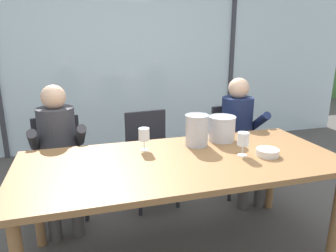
{
  "coord_description": "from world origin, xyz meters",
  "views": [
    {
      "loc": [
        -0.66,
        -1.93,
        1.59
      ],
      "look_at": [
        0.0,
        0.35,
        0.92
      ],
      "focal_mm": 33.1,
      "sensor_mm": 36.0,
      "label": 1
    }
  ],
  "objects_px": {
    "chair_near_curtain": "(59,158)",
    "wine_glass_near_bucket": "(243,140)",
    "dining_table": "(182,169)",
    "chair_left_of_center": "(149,150)",
    "ice_bucket_secondary": "(197,130)",
    "wine_glass_by_left_taster": "(144,135)",
    "ice_bucket_primary": "(222,128)",
    "chair_center": "(233,141)",
    "person_navy_polo": "(240,129)",
    "person_charcoal_jacket": "(58,145)",
    "tasting_bowl": "(267,152)"
  },
  "relations": [
    {
      "from": "dining_table",
      "to": "chair_center",
      "type": "xyz_separation_m",
      "value": [
        0.89,
        0.91,
        -0.17
      ]
    },
    {
      "from": "person_navy_polo",
      "to": "ice_bucket_secondary",
      "type": "height_order",
      "value": "person_navy_polo"
    },
    {
      "from": "chair_near_curtain",
      "to": "chair_left_of_center",
      "type": "relative_size",
      "value": 1.0
    },
    {
      "from": "chair_near_curtain",
      "to": "ice_bucket_secondary",
      "type": "bearing_deg",
      "value": -35.51
    },
    {
      "from": "wine_glass_near_bucket",
      "to": "ice_bucket_secondary",
      "type": "bearing_deg",
      "value": 128.45
    },
    {
      "from": "chair_left_of_center",
      "to": "person_navy_polo",
      "type": "xyz_separation_m",
      "value": [
        0.92,
        -0.13,
        0.17
      ]
    },
    {
      "from": "person_charcoal_jacket",
      "to": "ice_bucket_secondary",
      "type": "height_order",
      "value": "person_charcoal_jacket"
    },
    {
      "from": "tasting_bowl",
      "to": "wine_glass_by_left_taster",
      "type": "bearing_deg",
      "value": 156.42
    },
    {
      "from": "ice_bucket_secondary",
      "to": "tasting_bowl",
      "type": "distance_m",
      "value": 0.56
    },
    {
      "from": "chair_center",
      "to": "wine_glass_near_bucket",
      "type": "height_order",
      "value": "wine_glass_near_bucket"
    },
    {
      "from": "person_charcoal_jacket",
      "to": "person_navy_polo",
      "type": "distance_m",
      "value": 1.75
    },
    {
      "from": "chair_left_of_center",
      "to": "ice_bucket_primary",
      "type": "distance_m",
      "value": 0.84
    },
    {
      "from": "person_navy_polo",
      "to": "ice_bucket_primary",
      "type": "xyz_separation_m",
      "value": [
        -0.43,
        -0.45,
        0.17
      ]
    },
    {
      "from": "chair_left_of_center",
      "to": "ice_bucket_secondary",
      "type": "relative_size",
      "value": 3.56
    },
    {
      "from": "chair_center",
      "to": "ice_bucket_primary",
      "type": "xyz_separation_m",
      "value": [
        -0.44,
        -0.6,
        0.35
      ]
    },
    {
      "from": "person_charcoal_jacket",
      "to": "wine_glass_by_left_taster",
      "type": "distance_m",
      "value": 0.85
    },
    {
      "from": "dining_table",
      "to": "chair_near_curtain",
      "type": "xyz_separation_m",
      "value": [
        -0.89,
        0.91,
        -0.17
      ]
    },
    {
      "from": "chair_left_of_center",
      "to": "ice_bucket_secondary",
      "type": "height_order",
      "value": "ice_bucket_secondary"
    },
    {
      "from": "person_charcoal_jacket",
      "to": "ice_bucket_primary",
      "type": "distance_m",
      "value": 1.41
    },
    {
      "from": "chair_left_of_center",
      "to": "person_navy_polo",
      "type": "relative_size",
      "value": 0.74
    },
    {
      "from": "person_charcoal_jacket",
      "to": "ice_bucket_secondary",
      "type": "xyz_separation_m",
      "value": [
        1.08,
        -0.51,
        0.2
      ]
    },
    {
      "from": "person_navy_polo",
      "to": "ice_bucket_primary",
      "type": "bearing_deg",
      "value": -130.69
    },
    {
      "from": "dining_table",
      "to": "ice_bucket_secondary",
      "type": "relative_size",
      "value": 9.06
    },
    {
      "from": "dining_table",
      "to": "chair_center",
      "type": "distance_m",
      "value": 1.29
    },
    {
      "from": "tasting_bowl",
      "to": "person_charcoal_jacket",
      "type": "bearing_deg",
      "value": 149.72
    },
    {
      "from": "chair_near_curtain",
      "to": "wine_glass_near_bucket",
      "type": "distance_m",
      "value": 1.68
    },
    {
      "from": "person_charcoal_jacket",
      "to": "wine_glass_by_left_taster",
      "type": "xyz_separation_m",
      "value": [
        0.65,
        -0.51,
        0.19
      ]
    },
    {
      "from": "chair_near_curtain",
      "to": "chair_center",
      "type": "distance_m",
      "value": 1.78
    },
    {
      "from": "chair_center",
      "to": "tasting_bowl",
      "type": "relative_size",
      "value": 5.42
    },
    {
      "from": "chair_center",
      "to": "ice_bucket_secondary",
      "type": "distance_m",
      "value": 1.02
    },
    {
      "from": "chair_near_curtain",
      "to": "ice_bucket_secondary",
      "type": "relative_size",
      "value": 3.56
    },
    {
      "from": "chair_left_of_center",
      "to": "tasting_bowl",
      "type": "xyz_separation_m",
      "value": [
        0.66,
        -1.01,
        0.27
      ]
    },
    {
      "from": "chair_center",
      "to": "ice_bucket_primary",
      "type": "height_order",
      "value": "ice_bucket_primary"
    },
    {
      "from": "ice_bucket_secondary",
      "to": "person_charcoal_jacket",
      "type": "bearing_deg",
      "value": 154.59
    },
    {
      "from": "dining_table",
      "to": "wine_glass_by_left_taster",
      "type": "bearing_deg",
      "value": 129.58
    },
    {
      "from": "ice_bucket_secondary",
      "to": "wine_glass_near_bucket",
      "type": "distance_m",
      "value": 0.39
    },
    {
      "from": "ice_bucket_primary",
      "to": "chair_center",
      "type": "bearing_deg",
      "value": 53.82
    },
    {
      "from": "person_charcoal_jacket",
      "to": "ice_bucket_primary",
      "type": "xyz_separation_m",
      "value": [
        1.33,
        -0.45,
        0.17
      ]
    },
    {
      "from": "wine_glass_near_bucket",
      "to": "ice_bucket_primary",
      "type": "bearing_deg",
      "value": 88.85
    },
    {
      "from": "person_navy_polo",
      "to": "chair_left_of_center",
      "type": "bearing_deg",
      "value": 174.28
    },
    {
      "from": "dining_table",
      "to": "chair_left_of_center",
      "type": "distance_m",
      "value": 0.92
    },
    {
      "from": "person_navy_polo",
      "to": "wine_glass_near_bucket",
      "type": "distance_m",
      "value": 0.94
    },
    {
      "from": "chair_center",
      "to": "person_navy_polo",
      "type": "height_order",
      "value": "person_navy_polo"
    },
    {
      "from": "chair_left_of_center",
      "to": "ice_bucket_secondary",
      "type": "bearing_deg",
      "value": -75.28
    },
    {
      "from": "ice_bucket_secondary",
      "to": "wine_glass_by_left_taster",
      "type": "distance_m",
      "value": 0.42
    },
    {
      "from": "chair_left_of_center",
      "to": "chair_center",
      "type": "relative_size",
      "value": 1.0
    },
    {
      "from": "wine_glass_near_bucket",
      "to": "dining_table",
      "type": "bearing_deg",
      "value": 173.76
    },
    {
      "from": "person_navy_polo",
      "to": "tasting_bowl",
      "type": "relative_size",
      "value": 7.36
    },
    {
      "from": "person_charcoal_jacket",
      "to": "ice_bucket_secondary",
      "type": "relative_size",
      "value": 4.84
    },
    {
      "from": "chair_near_curtain",
      "to": "ice_bucket_primary",
      "type": "xyz_separation_m",
      "value": [
        1.35,
        -0.6,
        0.35
      ]
    }
  ]
}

